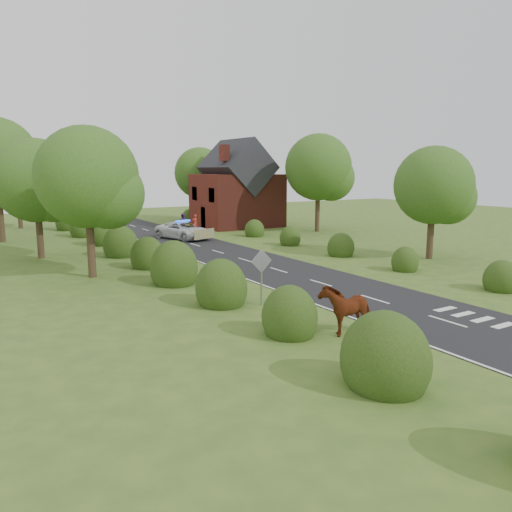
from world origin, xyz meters
TOP-DOWN VIEW (x-y plane):
  - ground at (0.00, 0.00)m, footprint 120.00×120.00m
  - road at (0.00, 15.00)m, footprint 6.00×70.00m
  - road_markings at (-1.60, 12.93)m, footprint 4.96×70.00m
  - hedgerow_left at (-6.51, 11.69)m, footprint 2.75×50.41m
  - hedgerow_right at (6.60, 11.21)m, footprint 2.10×45.78m
  - tree_left_a at (-9.75, 11.86)m, footprint 5.74×5.60m
  - tree_left_b at (-11.25, 19.86)m, footprint 5.74×5.60m
  - tree_left_c at (-12.70, 29.83)m, footprint 6.97×6.80m
  - tree_left_d at (-10.23, 39.85)m, footprint 6.15×6.00m
  - tree_right_a at (11.23, 5.87)m, footprint 5.33×5.20m
  - tree_right_b at (14.29, 21.84)m, footprint 6.56×6.40m
  - tree_right_c at (9.27, 37.85)m, footprint 6.15×6.00m
  - road_sign at (-5.00, 2.00)m, footprint 1.06×0.08m
  - house at (9.49, 30.00)m, footprint 8.00×7.40m
  - cow at (-4.33, -2.84)m, footprint 2.22×1.21m
  - police_van at (0.60, 23.79)m, footprint 3.95×5.90m
  - pedestrian_red at (3.67, 28.00)m, footprint 0.64×0.44m
  - pedestrian_purple at (2.47, 28.23)m, footprint 1.11×1.03m

SIDE VIEW (x-z plane):
  - ground at x=0.00m, z-range 0.00..0.00m
  - road at x=0.00m, z-range 0.00..0.02m
  - road_markings at x=-1.60m, z-range 0.02..0.03m
  - hedgerow_right at x=6.60m, z-range -0.50..1.60m
  - hedgerow_left at x=-6.51m, z-range -0.75..2.25m
  - police_van at x=0.60m, z-range -0.07..1.58m
  - cow at x=-4.33m, z-range 0.00..1.55m
  - pedestrian_red at x=3.67m, z-range 0.00..1.69m
  - pedestrian_purple at x=2.47m, z-range 0.00..1.83m
  - road_sign at x=-5.00m, z-range 0.39..2.92m
  - house at x=9.49m, z-range -0.80..8.37m
  - tree_right_a at x=11.23m, z-range 0.96..8.52m
  - tree_left_b at x=-11.25m, z-range 1.01..9.08m
  - tree_left_a at x=-9.75m, z-range 1.15..9.53m
  - tree_right_c at x=9.27m, z-range 1.05..9.63m
  - tree_left_d at x=-10.23m, z-range 1.19..10.08m
  - tree_right_b at x=14.29m, z-range 1.24..10.64m
  - tree_left_c at x=-12.70m, z-range 1.42..11.64m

